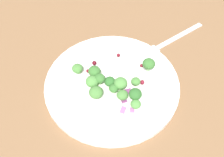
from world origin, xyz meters
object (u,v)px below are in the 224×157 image
object	(u,v)px
plate	(112,84)
broccoli_floret_1	(136,104)
broccoli_floret_2	(96,93)
broccoli_floret_0	(121,83)
fork	(171,40)

from	to	relation	value
plate	broccoli_floret_1	world-z (taller)	broccoli_floret_1
plate	broccoli_floret_2	size ratio (longest dim) A/B	9.93
broccoli_floret_1	broccoli_floret_2	world-z (taller)	broccoli_floret_2
broccoli_floret_2	broccoli_floret_0	bearing A→B (deg)	58.35
broccoli_floret_0	fork	bearing A→B (deg)	85.50
broccoli_floret_0	broccoli_floret_2	bearing A→B (deg)	-121.65
broccoli_floret_1	fork	xyz separation A→B (cm)	(-3.48, 22.32, -2.25)
plate	broccoli_floret_1	xyz separation A→B (cm)	(7.47, -2.51, 1.64)
broccoli_floret_0	broccoli_floret_1	bearing A→B (deg)	-22.94
broccoli_floret_1	broccoli_floret_2	bearing A→B (deg)	-162.53
broccoli_floret_2	fork	world-z (taller)	broccoli_floret_2
plate	fork	bearing A→B (deg)	78.62
broccoli_floret_1	fork	bearing A→B (deg)	98.85
plate	broccoli_floret_2	xyz separation A→B (cm)	(-0.46, -5.00, 2.15)
fork	broccoli_floret_0	bearing A→B (deg)	-94.50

